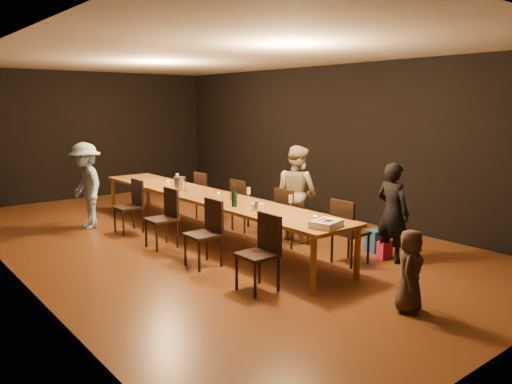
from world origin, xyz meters
TOP-DOWN VIEW (x-y plane):
  - ground at (0.00, 0.00)m, footprint 10.00×10.00m
  - room_shell at (0.00, 0.00)m, footprint 6.04×10.04m
  - table at (0.00, 0.00)m, footprint 0.90×6.00m
  - chair_right_0 at (0.85, -2.40)m, footprint 0.42×0.42m
  - chair_right_1 at (0.85, -1.20)m, footprint 0.42×0.42m
  - chair_right_2 at (0.85, 0.00)m, footprint 0.42×0.42m
  - chair_right_3 at (0.85, 1.20)m, footprint 0.42×0.42m
  - chair_left_0 at (-0.85, -2.40)m, footprint 0.42×0.42m
  - chair_left_1 at (-0.85, -1.20)m, footprint 0.42×0.42m
  - chair_left_2 at (-0.85, 0.00)m, footprint 0.42×0.42m
  - chair_left_3 at (-0.85, 1.20)m, footprint 0.42×0.42m
  - woman_birthday at (1.38, -2.71)m, footprint 0.35×0.53m
  - woman_tan at (1.15, -0.98)m, footprint 0.65×0.80m
  - man_blue at (-1.29, 1.98)m, footprint 0.63×1.04m
  - child at (0.07, -3.90)m, footprint 0.53×0.45m
  - gift_bag_red at (1.40, -2.59)m, footprint 0.23×0.13m
  - gift_bag_blue at (1.58, -2.25)m, footprint 0.29×0.22m
  - birthday_cake at (-0.08, -2.80)m, footprint 0.43×0.37m
  - plate_stack at (-0.13, -1.52)m, footprint 0.24×0.24m
  - champagne_bottle at (-0.21, -1.08)m, footprint 0.11×0.11m
  - ice_bucket at (-0.09, 0.69)m, footprint 0.26×0.26m
  - wineglass_0 at (-0.34, -1.76)m, footprint 0.06×0.06m
  - wineglass_1 at (0.30, -1.74)m, footprint 0.06×0.06m
  - wineglass_2 at (-0.23, -1.03)m, footprint 0.06×0.06m
  - wineglass_3 at (0.25, -0.83)m, footprint 0.06×0.06m
  - wineglass_4 at (-0.27, 0.29)m, footprint 0.06×0.06m
  - wineglass_5 at (0.18, 1.25)m, footprint 0.06×0.06m
  - tealight_near at (0.15, -2.38)m, footprint 0.05×0.05m
  - tealight_mid at (0.15, -0.15)m, footprint 0.05×0.05m
  - tealight_far at (0.15, 1.55)m, footprint 0.05×0.05m

SIDE VIEW (x-z plane):
  - ground at x=0.00m, z-range 0.00..0.00m
  - gift_bag_red at x=1.40m, z-range 0.00..0.27m
  - gift_bag_blue at x=1.58m, z-range 0.00..0.33m
  - child at x=0.07m, z-range 0.00..0.91m
  - chair_right_0 at x=0.85m, z-range 0.00..0.93m
  - chair_right_1 at x=0.85m, z-range 0.00..0.93m
  - chair_right_2 at x=0.85m, z-range 0.00..0.93m
  - chair_right_3 at x=0.85m, z-range 0.00..0.93m
  - chair_left_0 at x=-0.85m, z-range 0.00..0.93m
  - chair_left_1 at x=-0.85m, z-range 0.00..0.93m
  - chair_left_2 at x=-0.85m, z-range 0.00..0.93m
  - chair_left_3 at x=-0.85m, z-range 0.00..0.93m
  - table at x=0.00m, z-range 0.33..1.08m
  - woman_birthday at x=1.38m, z-range 0.00..1.44m
  - tealight_near at x=0.15m, z-range 0.75..0.78m
  - tealight_mid at x=0.15m, z-range 0.75..0.78m
  - tealight_far at x=0.15m, z-range 0.75..0.78m
  - man_blue at x=-1.29m, z-range 0.00..1.56m
  - woman_tan at x=1.15m, z-range 0.00..1.57m
  - birthday_cake at x=-0.08m, z-range 0.75..0.84m
  - plate_stack at x=-0.13m, z-range 0.75..0.85m
  - wineglass_0 at x=-0.34m, z-range 0.75..0.96m
  - wineglass_1 at x=0.30m, z-range 0.75..0.96m
  - wineglass_2 at x=-0.23m, z-range 0.75..0.96m
  - wineglass_3 at x=0.25m, z-range 0.75..0.96m
  - wineglass_4 at x=-0.27m, z-range 0.75..0.96m
  - wineglass_5 at x=0.18m, z-range 0.75..0.96m
  - ice_bucket at x=-0.09m, z-range 0.75..0.98m
  - champagne_bottle at x=-0.21m, z-range 0.75..1.10m
  - room_shell at x=0.00m, z-range 0.57..3.59m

